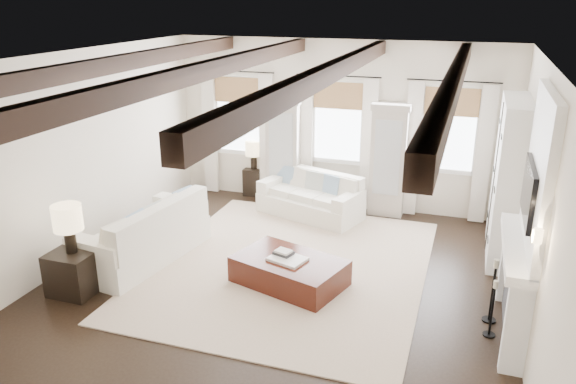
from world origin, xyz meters
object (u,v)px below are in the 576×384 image
(ottoman, at_px, (289,272))
(sofa_back, at_px, (312,198))
(sofa_left, at_px, (146,237))
(side_table_front, at_px, (75,272))
(side_table_back, at_px, (254,181))

(ottoman, bearing_deg, sofa_back, 116.48)
(sofa_back, distance_m, sofa_left, 3.27)
(sofa_left, distance_m, side_table_front, 1.27)
(sofa_left, relative_size, side_table_front, 3.86)
(sofa_back, distance_m, ottoman, 2.74)
(sofa_left, bearing_deg, side_table_back, 82.48)
(side_table_front, bearing_deg, sofa_back, 58.91)
(sofa_left, relative_size, ottoman, 1.55)
(sofa_back, relative_size, sofa_left, 0.89)
(ottoman, bearing_deg, side_table_back, 136.10)
(sofa_back, relative_size, side_table_front, 3.44)
(side_table_front, bearing_deg, ottoman, 22.61)
(sofa_back, height_order, side_table_back, sofa_back)
(sofa_left, bearing_deg, side_table_front, -108.69)
(side_table_front, relative_size, side_table_back, 1.08)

